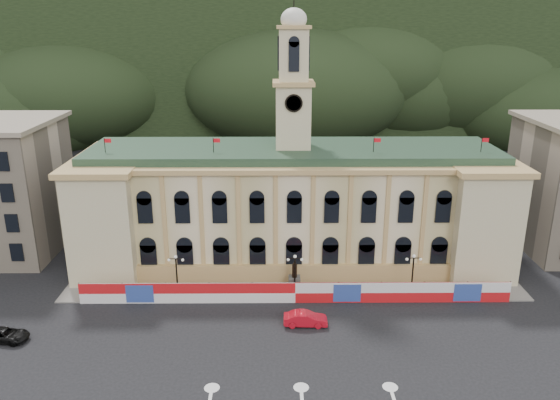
{
  "coord_description": "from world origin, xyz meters",
  "views": [
    {
      "loc": [
        -2.22,
        -41.61,
        31.31
      ],
      "look_at": [
        -1.75,
        18.0,
        11.61
      ],
      "focal_mm": 35.0,
      "sensor_mm": 36.0,
      "label": 1
    }
  ],
  "objects_px": {
    "statue": "(294,282)",
    "lamp_center": "(295,271)",
    "red_sedan": "(305,319)",
    "black_suv": "(5,335)"
  },
  "relations": [
    {
      "from": "statue",
      "to": "lamp_center",
      "type": "bearing_deg",
      "value": -90.0
    },
    {
      "from": "lamp_center",
      "to": "statue",
      "type": "bearing_deg",
      "value": 90.0
    },
    {
      "from": "red_sedan",
      "to": "statue",
      "type": "bearing_deg",
      "value": 7.7
    },
    {
      "from": "lamp_center",
      "to": "red_sedan",
      "type": "bearing_deg",
      "value": -82.46
    },
    {
      "from": "red_sedan",
      "to": "black_suv",
      "type": "bearing_deg",
      "value": 96.13
    },
    {
      "from": "statue",
      "to": "red_sedan",
      "type": "distance_m",
      "value": 8.07
    },
    {
      "from": "lamp_center",
      "to": "black_suv",
      "type": "distance_m",
      "value": 31.63
    },
    {
      "from": "black_suv",
      "to": "red_sedan",
      "type": "bearing_deg",
      "value": -76.6
    },
    {
      "from": "red_sedan",
      "to": "black_suv",
      "type": "height_order",
      "value": "red_sedan"
    },
    {
      "from": "statue",
      "to": "red_sedan",
      "type": "bearing_deg",
      "value": -83.4
    }
  ]
}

